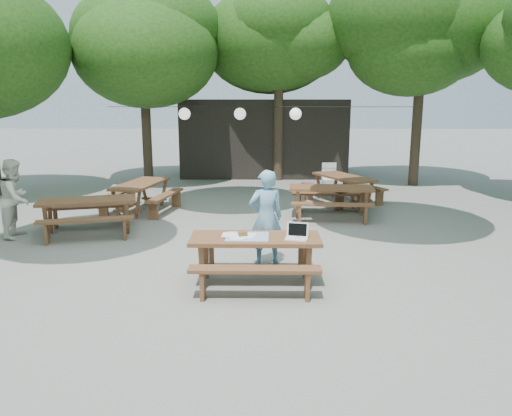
{
  "coord_description": "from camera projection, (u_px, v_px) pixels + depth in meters",
  "views": [
    {
      "loc": [
        0.45,
        -8.58,
        2.83
      ],
      "look_at": [
        0.35,
        -0.48,
        1.05
      ],
      "focal_mm": 35.0,
      "sensor_mm": 36.0,
      "label": 1
    }
  ],
  "objects": [
    {
      "name": "main_picnic_table",
      "position": [
        255.0,
        259.0,
        7.75
      ],
      "size": [
        2.0,
        1.58,
        0.75
      ],
      "color": "brown",
      "rests_on": "ground"
    },
    {
      "name": "tabletop_clutter",
      "position": [
        246.0,
        236.0,
        7.67
      ],
      "size": [
        0.73,
        0.56,
        0.08
      ],
      "color": "#377CBE",
      "rests_on": "main_picnic_table"
    },
    {
      "name": "picnic_table_nw",
      "position": [
        88.0,
        216.0,
        10.61
      ],
      "size": [
        2.24,
        2.01,
        0.75
      ],
      "rotation": [
        0.0,
        0.0,
        0.26
      ],
      "color": "brown",
      "rests_on": "ground"
    },
    {
      "name": "picnic_table_far_e",
      "position": [
        343.0,
        189.0,
        13.78
      ],
      "size": [
        2.26,
        2.4,
        0.75
      ],
      "rotation": [
        0.0,
        0.0,
        2.03
      ],
      "color": "brown",
      "rests_on": "ground"
    },
    {
      "name": "second_person",
      "position": [
        16.0,
        198.0,
        10.29
      ],
      "size": [
        0.65,
        0.82,
        1.63
      ],
      "primitive_type": "imported",
      "rotation": [
        0.0,
        0.0,
        1.61
      ],
      "color": "silver",
      "rests_on": "ground"
    },
    {
      "name": "picnic_table_far_w",
      "position": [
        141.0,
        197.0,
        12.67
      ],
      "size": [
        1.92,
        2.17,
        0.75
      ],
      "rotation": [
        0.0,
        0.0,
        1.38
      ],
      "color": "brown",
      "rests_on": "ground"
    },
    {
      "name": "woman",
      "position": [
        266.0,
        218.0,
        8.56
      ],
      "size": [
        0.69,
        0.54,
        1.66
      ],
      "primitive_type": "imported",
      "rotation": [
        0.0,
        0.0,
        3.4
      ],
      "color": "#74ACD4",
      "rests_on": "ground"
    },
    {
      "name": "paper_lanterns",
      "position": [
        240.0,
        114.0,
        14.33
      ],
      "size": [
        9.0,
        0.34,
        0.38
      ],
      "color": "black",
      "rests_on": "ground"
    },
    {
      "name": "picnic_table_ne",
      "position": [
        331.0,
        201.0,
        12.1
      ],
      "size": [
        2.05,
        1.71,
        0.75
      ],
      "rotation": [
        0.0,
        0.0,
        -0.07
      ],
      "color": "brown",
      "rests_on": "ground"
    },
    {
      "name": "plastic_chair",
      "position": [
        329.0,
        184.0,
        15.31
      ],
      "size": [
        0.45,
        0.45,
        0.9
      ],
      "rotation": [
        0.0,
        0.0,
        0.02
      ],
      "color": "silver",
      "rests_on": "ground"
    },
    {
      "name": "ground",
      "position": [
        237.0,
        259.0,
        8.99
      ],
      "size": [
        80.0,
        80.0,
        0.0
      ],
      "primitive_type": "plane",
      "color": "slate",
      "rests_on": "ground"
    },
    {
      "name": "pavilion",
      "position": [
        264.0,
        137.0,
        18.94
      ],
      "size": [
        6.0,
        3.0,
        2.8
      ],
      "primitive_type": "cube",
      "color": "black",
      "rests_on": "ground"
    },
    {
      "name": "laptop",
      "position": [
        297.0,
        235.0,
        7.56
      ],
      "size": [
        0.38,
        0.33,
        0.24
      ],
      "rotation": [
        0.0,
        0.0,
        -0.23
      ],
      "color": "white",
      "rests_on": "main_picnic_table"
    }
  ]
}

